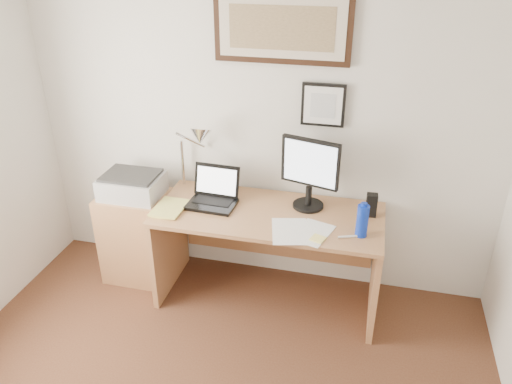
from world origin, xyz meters
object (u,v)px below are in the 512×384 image
(printer, at_px, (132,185))
(desk, at_px, (271,235))
(water_bottle, at_px, (362,221))
(lcd_monitor, at_px, (310,170))
(laptop, at_px, (214,196))
(side_cabinet, at_px, (137,236))
(book, at_px, (156,206))

(printer, bearing_deg, desk, 1.93)
(water_bottle, bearing_deg, lcd_monitor, 142.98)
(laptop, bearing_deg, side_cabinet, 180.00)
(side_cabinet, height_order, printer, printer)
(lcd_monitor, distance_m, printer, 1.34)
(desk, height_order, laptop, laptop)
(side_cabinet, distance_m, book, 0.51)
(side_cabinet, xyz_separation_m, book, (0.27, -0.17, 0.40))
(side_cabinet, distance_m, water_bottle, 1.80)
(lcd_monitor, bearing_deg, desk, -166.67)
(laptop, bearing_deg, water_bottle, -10.50)
(book, distance_m, desk, 0.86)
(side_cabinet, bearing_deg, printer, -2.66)
(water_bottle, bearing_deg, side_cabinet, 173.44)
(laptop, bearing_deg, book, -156.16)
(water_bottle, relative_size, laptop, 0.63)
(book, height_order, laptop, laptop)
(side_cabinet, relative_size, desk, 0.46)
(side_cabinet, xyz_separation_m, laptop, (0.65, -0.00, 0.44))
(water_bottle, height_order, book, water_bottle)
(desk, xyz_separation_m, lcd_monitor, (0.26, 0.06, 0.53))
(water_bottle, distance_m, printer, 1.72)
(book, distance_m, printer, 0.32)
(laptop, relative_size, lcd_monitor, 0.68)
(lcd_monitor, bearing_deg, laptop, -171.90)
(water_bottle, height_order, laptop, laptop)
(desk, distance_m, printer, 1.10)
(book, xyz_separation_m, printer, (-0.26, 0.17, 0.06))
(desk, bearing_deg, water_bottle, -19.81)
(book, bearing_deg, laptop, 23.84)
(water_bottle, xyz_separation_m, printer, (-1.71, 0.20, -0.04))
(lcd_monitor, bearing_deg, book, -165.97)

